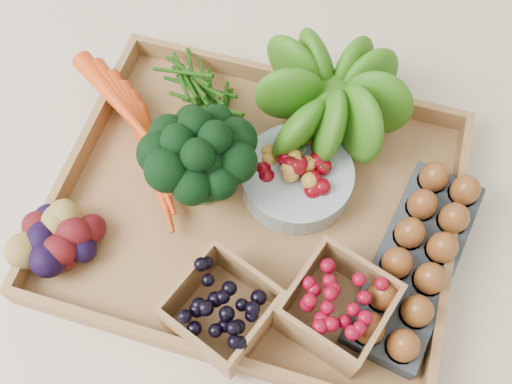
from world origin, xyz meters
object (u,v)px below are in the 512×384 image
(tray, at_px, (256,209))
(cherry_bowl, at_px, (297,178))
(egg_carton, at_px, (414,263))
(broccoli, at_px, (202,172))

(tray, xyz_separation_m, cherry_bowl, (0.05, 0.05, 0.03))
(tray, xyz_separation_m, egg_carton, (0.23, -0.03, 0.02))
(broccoli, bearing_deg, cherry_bowl, 20.96)
(broccoli, bearing_deg, egg_carton, -5.60)
(egg_carton, bearing_deg, tray, -175.98)
(tray, distance_m, broccoli, 0.10)
(tray, distance_m, cherry_bowl, 0.07)
(cherry_bowl, bearing_deg, egg_carton, -22.95)
(broccoli, relative_size, egg_carton, 0.53)
(tray, relative_size, cherry_bowl, 3.44)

